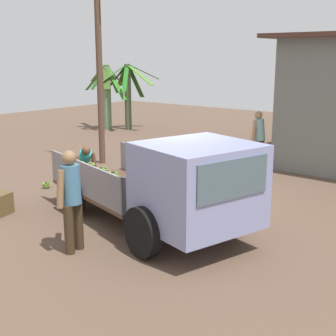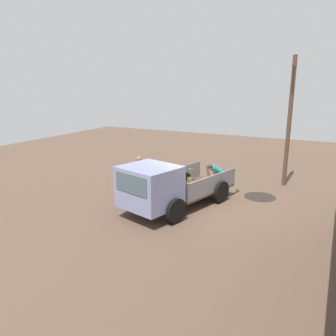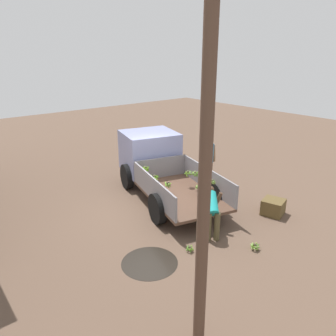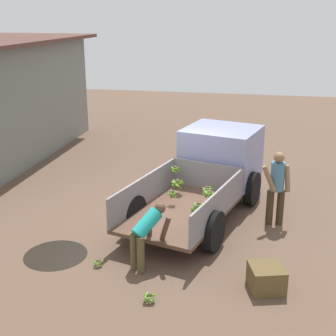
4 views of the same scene
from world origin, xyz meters
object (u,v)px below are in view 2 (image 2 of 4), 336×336
at_px(utility_pole, 289,121).
at_px(banana_bunch_on_ground_1, 238,190).
at_px(banana_bunch_on_ground_0, 217,180).
at_px(person_worker_loading, 217,174).
at_px(wooden_crate_0, 174,177).
at_px(person_foreground_visitor, 139,175).
at_px(cargo_truck, 160,187).

height_order(utility_pole, banana_bunch_on_ground_1, utility_pole).
bearing_deg(banana_bunch_on_ground_0, banana_bunch_on_ground_1, 53.01).
distance_m(person_worker_loading, wooden_crate_0, 2.34).
distance_m(utility_pole, banana_bunch_on_ground_0, 4.13).
bearing_deg(wooden_crate_0, banana_bunch_on_ground_0, 112.33).
xyz_separation_m(banana_bunch_on_ground_0, wooden_crate_0, (0.79, -1.93, 0.12)).
distance_m(person_foreground_visitor, person_worker_loading, 3.44).
bearing_deg(banana_bunch_on_ground_1, person_foreground_visitor, -52.09).
bearing_deg(wooden_crate_0, banana_bunch_on_ground_1, 87.34).
relative_size(banana_bunch_on_ground_0, banana_bunch_on_ground_1, 1.15).
bearing_deg(cargo_truck, banana_bunch_on_ground_1, 168.93).
bearing_deg(utility_pole, person_foreground_visitor, -47.58).
height_order(person_foreground_visitor, person_worker_loading, person_foreground_visitor).
distance_m(utility_pole, person_foreground_visitor, 7.00).
xyz_separation_m(utility_pole, banana_bunch_on_ground_0, (0.99, -2.86, -2.82)).
relative_size(person_worker_loading, banana_bunch_on_ground_0, 5.42).
xyz_separation_m(cargo_truck, banana_bunch_on_ground_1, (-3.71, 1.82, -0.89)).
bearing_deg(person_foreground_visitor, banana_bunch_on_ground_1, -61.90).
bearing_deg(utility_pole, wooden_crate_0, -69.63).
relative_size(banana_bunch_on_ground_0, wooden_crate_0, 0.39).
xyz_separation_m(cargo_truck, utility_pole, (-5.64, 3.43, 1.93)).
xyz_separation_m(cargo_truck, person_worker_loading, (-3.52, 0.90, -0.25)).
height_order(utility_pole, person_foreground_visitor, utility_pole).
bearing_deg(banana_bunch_on_ground_0, person_worker_loading, 16.17).
xyz_separation_m(utility_pole, person_worker_loading, (2.12, -2.53, -2.18)).
bearing_deg(person_foreground_visitor, person_worker_loading, -54.97).
xyz_separation_m(person_worker_loading, banana_bunch_on_ground_0, (-1.13, -0.33, -0.63)).
height_order(person_foreground_visitor, banana_bunch_on_ground_0, person_foreground_visitor).
relative_size(cargo_truck, banana_bunch_on_ground_0, 22.66).
bearing_deg(wooden_crate_0, cargo_truck, 19.36).
relative_size(person_worker_loading, wooden_crate_0, 2.11).
height_order(person_worker_loading, wooden_crate_0, person_worker_loading).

